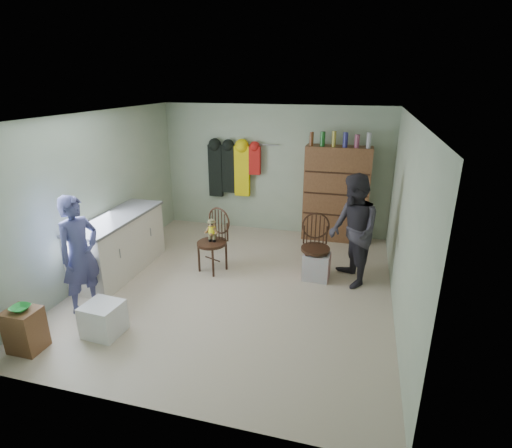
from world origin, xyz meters
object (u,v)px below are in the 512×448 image
(counter, at_px, (119,244))
(chair_front, at_px, (214,236))
(chair_far, at_px, (315,243))
(dresser, at_px, (336,194))

(counter, height_order, chair_front, chair_front)
(counter, bearing_deg, chair_far, 12.60)
(chair_front, height_order, dresser, dresser)
(counter, relative_size, dresser, 0.89)
(chair_front, bearing_deg, counter, -140.88)
(counter, xyz_separation_m, dresser, (3.20, 2.30, 0.44))
(counter, height_order, chair_far, chair_far)
(dresser, bearing_deg, counter, -144.31)
(counter, distance_m, dresser, 3.96)
(counter, bearing_deg, chair_front, 17.19)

